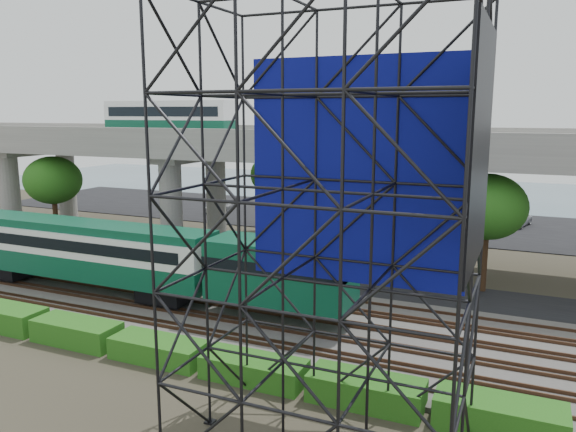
% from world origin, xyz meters
% --- Properties ---
extents(ground, '(140.00, 140.00, 0.00)m').
position_xyz_m(ground, '(0.00, 0.00, 0.00)').
color(ground, '#474233').
rests_on(ground, ground).
extents(ballast_bed, '(90.00, 12.00, 0.20)m').
position_xyz_m(ballast_bed, '(0.00, 2.00, 0.10)').
color(ballast_bed, slate).
rests_on(ballast_bed, ground).
extents(service_road, '(90.00, 5.00, 0.08)m').
position_xyz_m(service_road, '(0.00, 10.50, 0.04)').
color(service_road, black).
rests_on(service_road, ground).
extents(parking_lot, '(90.00, 18.00, 0.08)m').
position_xyz_m(parking_lot, '(0.00, 34.00, 0.04)').
color(parking_lot, black).
rests_on(parking_lot, ground).
extents(harbor_water, '(140.00, 40.00, 0.03)m').
position_xyz_m(harbor_water, '(0.00, 56.00, 0.01)').
color(harbor_water, '#405B69').
rests_on(harbor_water, ground).
extents(rail_tracks, '(90.00, 9.52, 0.16)m').
position_xyz_m(rail_tracks, '(0.00, 2.00, 0.28)').
color(rail_tracks, '#472D1E').
rests_on(rail_tracks, ballast_bed).
extents(commuter_train, '(29.30, 3.06, 4.30)m').
position_xyz_m(commuter_train, '(-7.46, 2.00, 2.88)').
color(commuter_train, black).
rests_on(commuter_train, rail_tracks).
extents(overpass, '(80.00, 12.00, 12.40)m').
position_xyz_m(overpass, '(-0.90, 16.00, 8.21)').
color(overpass, '#9E9B93').
rests_on(overpass, ground).
extents(scaffold_tower, '(9.36, 6.36, 15.00)m').
position_xyz_m(scaffold_tower, '(10.56, -7.98, 7.47)').
color(scaffold_tower, black).
rests_on(scaffold_tower, ground).
extents(hedge_strip, '(34.60, 1.80, 1.20)m').
position_xyz_m(hedge_strip, '(1.01, -4.30, 0.56)').
color(hedge_strip, '#1E5B14').
rests_on(hedge_strip, ground).
extents(trees, '(40.94, 16.94, 7.69)m').
position_xyz_m(trees, '(-4.67, 16.17, 5.57)').
color(trees, '#382314').
rests_on(trees, ground).
extents(suv, '(5.54, 3.84, 1.41)m').
position_xyz_m(suv, '(-17.22, 10.86, 0.78)').
color(suv, black).
rests_on(suv, service_road).
extents(parked_cars, '(34.61, 9.61, 1.31)m').
position_xyz_m(parked_cars, '(1.09, 33.77, 0.69)').
color(parked_cars, '#BCBCBC').
rests_on(parked_cars, parking_lot).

